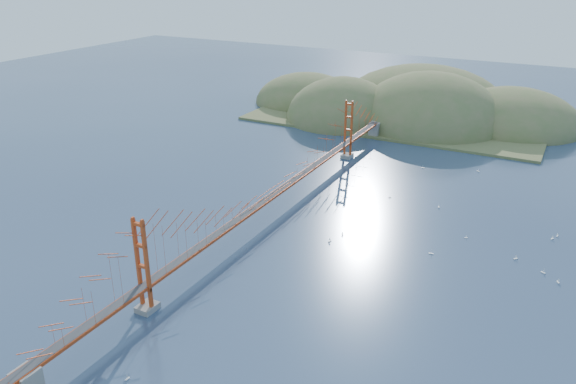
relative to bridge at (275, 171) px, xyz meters
The scene contains 17 objects.
ground 7.01m from the bridge, 90.00° to the right, with size 320.00×320.00×0.00m, color navy.
bridge is the anchor object (origin of this frame).
far_headlands 68.73m from the bridge, 88.14° to the left, with size 84.00×58.00×25.00m.
sailboat_2 26.38m from the bridge, ahead, with size 0.64×0.56×0.73m.
sailboat_5 41.90m from the bridge, ahead, with size 0.62×0.62×0.68m.
sailboat_4 29.93m from the bridge, 10.33° to the left, with size 0.53×0.53×0.56m.
sailboat_16 14.40m from the bridge, ahead, with size 0.54×0.54×0.57m.
sailboat_1 27.44m from the bridge, 32.23° to the left, with size 0.49×0.51×0.57m.
sailboat_0 14.46m from the bridge, 23.25° to the right, with size 0.58×0.62×0.70m.
sailboat_12 35.10m from the bridge, 63.72° to the left, with size 0.62×0.57×0.70m.
sailboat_10 41.02m from the bridge, 81.47° to the right, with size 0.44×0.52×0.60m.
sailboat_7 42.71m from the bridge, 53.68° to the left, with size 0.59×0.59×0.66m.
sailboat_11 40.04m from the bridge, ahead, with size 0.65×0.65×0.71m.
sailboat_9 42.57m from the bridge, 16.59° to the left, with size 0.48×0.53×0.60m.
sailboat_14 36.54m from the bridge, ahead, with size 0.69×0.69×0.72m.
sailboat_3 21.19m from the bridge, 44.84° to the left, with size 0.53×0.53×0.57m.
sailboat_extra_0 41.67m from the bridge, 15.10° to the left, with size 0.58×0.59×0.66m.
Camera 1 is at (39.70, -70.30, 37.62)m, focal length 35.00 mm.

